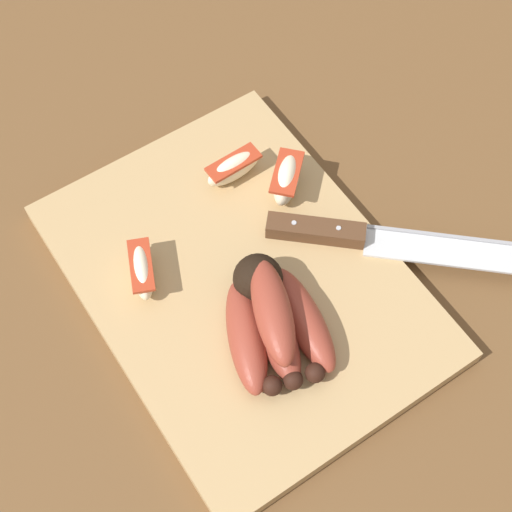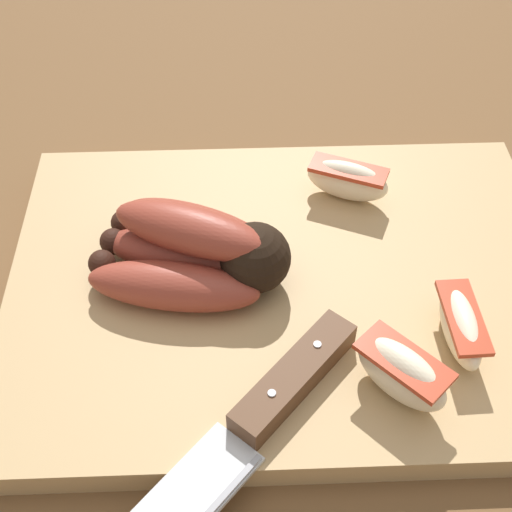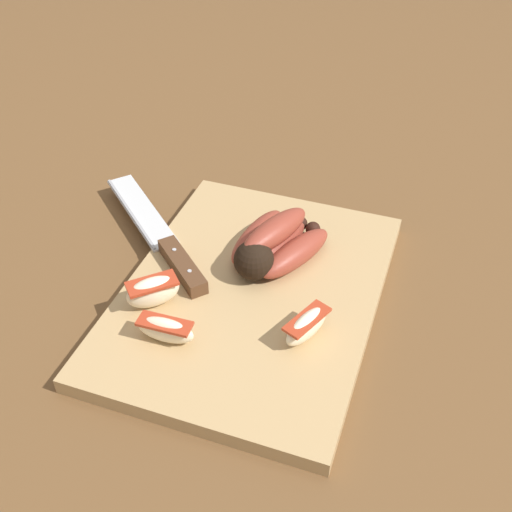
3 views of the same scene
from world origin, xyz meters
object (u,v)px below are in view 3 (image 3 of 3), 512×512
at_px(banana_bunch, 273,244).
at_px(apple_wedge_far, 165,329).
at_px(chefs_knife, 167,245).
at_px(apple_wedge_middle, 307,325).
at_px(apple_wedge_near, 153,291).

height_order(banana_bunch, apple_wedge_far, banana_bunch).
bearing_deg(chefs_knife, apple_wedge_middle, -112.39).
xyz_separation_m(apple_wedge_near, apple_wedge_middle, (0.01, -0.18, -0.00)).
xyz_separation_m(banana_bunch, chefs_knife, (-0.03, 0.13, -0.02)).
distance_m(chefs_knife, apple_wedge_far, 0.15).
bearing_deg(apple_wedge_near, banana_bunch, -39.85).
xyz_separation_m(apple_wedge_middle, apple_wedge_far, (-0.05, 0.14, -0.00)).
distance_m(banana_bunch, chefs_knife, 0.14).
xyz_separation_m(banana_bunch, apple_wedge_middle, (-0.11, -0.07, -0.00)).
xyz_separation_m(banana_bunch, apple_wedge_far, (-0.17, 0.07, -0.01)).
height_order(apple_wedge_near, apple_wedge_middle, apple_wedge_near).
bearing_deg(apple_wedge_near, apple_wedge_middle, -86.99).
xyz_separation_m(apple_wedge_near, apple_wedge_far, (-0.04, -0.04, -0.00)).
relative_size(banana_bunch, apple_wedge_middle, 2.10).
bearing_deg(chefs_knife, banana_bunch, -77.91).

